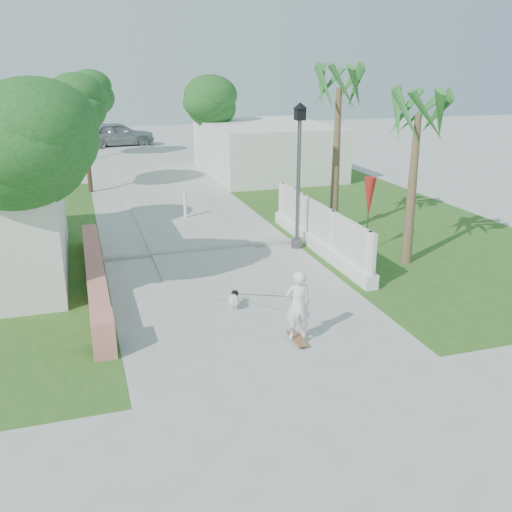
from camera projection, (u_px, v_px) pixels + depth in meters
name	position (u px, v px, depth m)	size (l,w,h in m)	color
ground	(264.00, 334.00, 12.20)	(90.00, 90.00, 0.00)	#B7B7B2
path_strip	(147.00, 173.00, 30.27)	(3.20, 36.00, 0.06)	#B7B7B2
curb	(203.00, 250.00, 17.60)	(6.50, 0.25, 0.10)	#999993
grass_right	(374.00, 218.00, 21.42)	(8.00, 20.00, 0.01)	#2B5C1D
pink_wall	(96.00, 280.00, 14.37)	(0.45, 8.20, 0.80)	#E18473
lattice_fence	(318.00, 234.00, 17.51)	(0.35, 7.00, 1.50)	white
building_right	(266.00, 149.00, 29.76)	(6.00, 8.00, 2.60)	silver
street_lamp	(299.00, 171.00, 17.22)	(0.44, 0.44, 4.44)	#59595E
bollard	(185.00, 204.00, 21.11)	(0.14, 0.14, 1.09)	white
patio_umbrella	(369.00, 198.00, 17.09)	(0.36, 0.36, 2.30)	#59595E
tree_left_near	(27.00, 145.00, 12.40)	(3.60, 3.60, 5.28)	#4C3826
tree_left_mid	(5.00, 134.00, 17.19)	(3.20, 3.20, 4.85)	#4C3826
tree_path_left	(83.00, 105.00, 24.58)	(3.40, 3.40, 5.23)	#4C3826
tree_path_right	(204.00, 104.00, 30.06)	(3.00, 3.00, 4.79)	#4C3826
tree_path_far	(83.00, 94.00, 33.68)	(3.20, 3.20, 5.17)	#4C3826
palm_far	(339.00, 98.00, 17.95)	(1.80, 1.80, 5.30)	brown
palm_near	(418.00, 124.00, 15.36)	(1.80, 1.80, 4.70)	brown
skateboarder	(266.00, 297.00, 12.33)	(1.08, 2.65, 1.57)	brown
dog	(234.00, 299.00, 13.45)	(0.40, 0.55, 0.40)	silver
parked_car	(118.00, 134.00, 39.89)	(2.02, 5.02, 1.71)	#95989C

